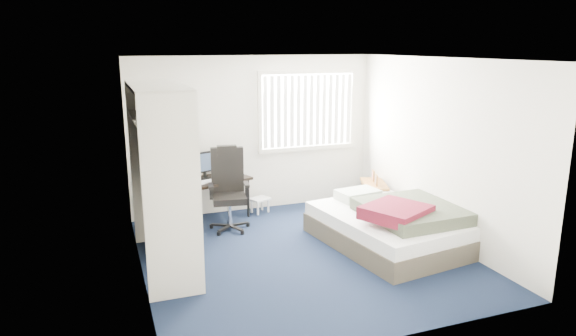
% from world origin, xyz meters
% --- Properties ---
extents(ground, '(4.20, 4.20, 0.00)m').
position_xyz_m(ground, '(0.00, 0.00, 0.00)').
color(ground, black).
rests_on(ground, ground).
extents(room_shell, '(4.20, 4.20, 4.20)m').
position_xyz_m(room_shell, '(0.00, 0.00, 1.51)').
color(room_shell, silver).
rests_on(room_shell, ground).
extents(window_assembly, '(1.72, 0.09, 1.32)m').
position_xyz_m(window_assembly, '(0.90, 2.04, 1.60)').
color(window_assembly, white).
rests_on(window_assembly, ground).
extents(closet, '(0.64, 1.84, 2.22)m').
position_xyz_m(closet, '(-1.67, 0.27, 1.35)').
color(closet, beige).
rests_on(closet, ground).
extents(desk, '(1.46, 1.03, 1.11)m').
position_xyz_m(desk, '(-0.90, 1.76, 0.70)').
color(desk, black).
rests_on(desk, ground).
extents(office_chair, '(0.66, 0.66, 1.22)m').
position_xyz_m(office_chair, '(-0.64, 1.33, 0.47)').
color(office_chair, black).
rests_on(office_chair, ground).
extents(footstool, '(0.37, 0.33, 0.24)m').
position_xyz_m(footstool, '(-0.00, 1.85, 0.19)').
color(footstool, white).
rests_on(footstool, ground).
extents(nightstand, '(0.57, 0.79, 0.67)m').
position_xyz_m(nightstand, '(1.75, 1.25, 0.43)').
color(nightstand, brown).
rests_on(nightstand, ground).
extents(bed, '(1.80, 2.23, 0.67)m').
position_xyz_m(bed, '(1.27, -0.09, 0.28)').
color(bed, '#453E31').
rests_on(bed, ground).
extents(pine_box, '(0.39, 0.30, 0.29)m').
position_xyz_m(pine_box, '(-1.65, -0.41, 0.14)').
color(pine_box, tan).
rests_on(pine_box, ground).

